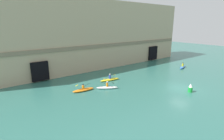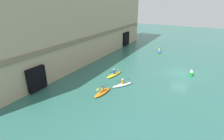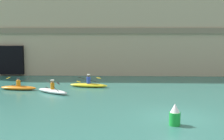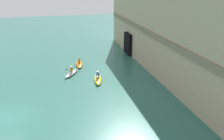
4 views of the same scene
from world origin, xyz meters
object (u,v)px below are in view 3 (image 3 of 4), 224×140
Objects in this scene: kayak_yellow at (89,85)px; kayak_orange at (19,87)px; marker_buoy at (175,115)px; kayak_white at (53,91)px.

kayak_orange is (-5.75, -1.43, -0.01)m from kayak_yellow.
kayak_white is at bearing 136.08° from marker_buoy.
marker_buoy reaches higher than kayak_orange.
kayak_white is 11.58m from marker_buoy.
kayak_orange is 14.85m from marker_buoy.
kayak_white is at bearing 56.61° from kayak_yellow.
kayak_yellow is 12.25m from marker_buoy.
kayak_orange reaches higher than kayak_white.
marker_buoy is (11.52, -9.36, 0.33)m from kayak_orange.
kayak_white is at bearing 163.33° from kayak_orange.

